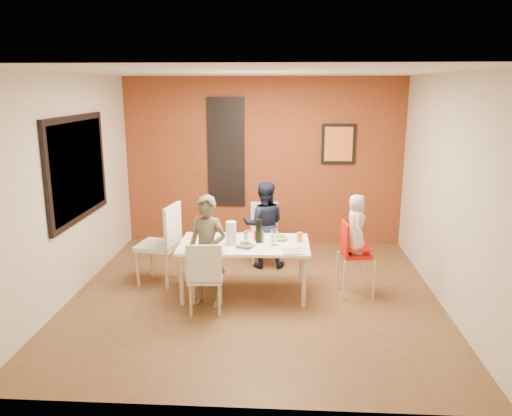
# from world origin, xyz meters

# --- Properties ---
(ground) EXTENTS (4.50, 4.50, 0.00)m
(ground) POSITION_xyz_m (0.00, 0.00, 0.00)
(ground) COLOR brown
(ground) RESTS_ON ground
(ceiling) EXTENTS (4.50, 4.50, 0.02)m
(ceiling) POSITION_xyz_m (0.00, 0.00, 2.70)
(ceiling) COLOR silver
(ceiling) RESTS_ON wall_back
(wall_back) EXTENTS (4.50, 0.02, 2.70)m
(wall_back) POSITION_xyz_m (0.00, 2.25, 1.35)
(wall_back) COLOR beige
(wall_back) RESTS_ON ground
(wall_front) EXTENTS (4.50, 0.02, 2.70)m
(wall_front) POSITION_xyz_m (0.00, -2.25, 1.35)
(wall_front) COLOR beige
(wall_front) RESTS_ON ground
(wall_left) EXTENTS (0.02, 4.50, 2.70)m
(wall_left) POSITION_xyz_m (-2.25, 0.00, 1.35)
(wall_left) COLOR beige
(wall_left) RESTS_ON ground
(wall_right) EXTENTS (0.02, 4.50, 2.70)m
(wall_right) POSITION_xyz_m (2.25, 0.00, 1.35)
(wall_right) COLOR beige
(wall_right) RESTS_ON ground
(brick_accent_wall) EXTENTS (4.50, 0.02, 2.70)m
(brick_accent_wall) POSITION_xyz_m (0.00, 2.23, 1.35)
(brick_accent_wall) COLOR maroon
(brick_accent_wall) RESTS_ON ground
(picture_window_frame) EXTENTS (0.05, 1.70, 1.30)m
(picture_window_frame) POSITION_xyz_m (-2.22, 0.20, 1.55)
(picture_window_frame) COLOR black
(picture_window_frame) RESTS_ON wall_left
(picture_window_pane) EXTENTS (0.02, 1.55, 1.15)m
(picture_window_pane) POSITION_xyz_m (-2.21, 0.20, 1.55)
(picture_window_pane) COLOR black
(picture_window_pane) RESTS_ON wall_left
(glassblock_strip) EXTENTS (0.55, 0.03, 1.70)m
(glassblock_strip) POSITION_xyz_m (-0.60, 2.21, 1.50)
(glassblock_strip) COLOR silver
(glassblock_strip) RESTS_ON wall_back
(glassblock_surround) EXTENTS (0.60, 0.03, 1.76)m
(glassblock_surround) POSITION_xyz_m (-0.60, 2.21, 1.50)
(glassblock_surround) COLOR black
(glassblock_surround) RESTS_ON wall_back
(art_print_frame) EXTENTS (0.54, 0.03, 0.64)m
(art_print_frame) POSITION_xyz_m (1.20, 2.21, 1.65)
(art_print_frame) COLOR black
(art_print_frame) RESTS_ON wall_back
(art_print_canvas) EXTENTS (0.44, 0.01, 0.54)m
(art_print_canvas) POSITION_xyz_m (1.20, 2.19, 1.65)
(art_print_canvas) COLOR orange
(art_print_canvas) RESTS_ON wall_back
(dining_table) EXTENTS (1.60, 0.91, 0.66)m
(dining_table) POSITION_xyz_m (-0.13, 0.06, 0.60)
(dining_table) COLOR white
(dining_table) RESTS_ON ground
(chair_near) EXTENTS (0.43, 0.43, 0.85)m
(chair_near) POSITION_xyz_m (-0.53, -0.53, 0.48)
(chair_near) COLOR silver
(chair_near) RESTS_ON ground
(chair_far) EXTENTS (0.43, 0.43, 0.87)m
(chair_far) POSITION_xyz_m (0.07, 1.29, 0.49)
(chair_far) COLOR silver
(chair_far) RESTS_ON ground
(chair_left) EXTENTS (0.57, 0.57, 1.06)m
(chair_left) POSITION_xyz_m (-1.21, 0.36, 0.59)
(chair_left) COLOR white
(chair_left) RESTS_ON ground
(high_chair) EXTENTS (0.44, 0.44, 0.94)m
(high_chair) POSITION_xyz_m (1.21, 0.11, 0.56)
(high_chair) COLOR red
(high_chair) RESTS_ON ground
(child_near) EXTENTS (0.56, 0.45, 1.33)m
(child_near) POSITION_xyz_m (-0.54, -0.30, 0.67)
(child_near) COLOR brown
(child_near) RESTS_ON ground
(child_far) EXTENTS (0.63, 0.50, 1.25)m
(child_far) POSITION_xyz_m (0.07, 1.05, 0.62)
(child_far) COLOR black
(child_far) RESTS_ON ground
(toddler) EXTENTS (0.24, 0.36, 0.73)m
(toddler) POSITION_xyz_m (1.23, 0.11, 0.92)
(toddler) COLOR beige
(toddler) RESTS_ON high_chair
(plate_near_left) EXTENTS (0.24, 0.24, 0.01)m
(plate_near_left) POSITION_xyz_m (-0.46, -0.27, 0.67)
(plate_near_left) COLOR silver
(plate_near_left) RESTS_ON dining_table
(plate_far_mid) EXTENTS (0.24, 0.24, 0.01)m
(plate_far_mid) POSITION_xyz_m (-0.01, 0.36, 0.67)
(plate_far_mid) COLOR white
(plate_far_mid) RESTS_ON dining_table
(plate_near_right) EXTENTS (0.25, 0.25, 0.01)m
(plate_near_right) POSITION_xyz_m (0.47, -0.24, 0.67)
(plate_near_right) COLOR silver
(plate_near_right) RESTS_ON dining_table
(plate_far_left) EXTENTS (0.29, 0.29, 0.01)m
(plate_far_left) POSITION_xyz_m (-0.75, 0.33, 0.67)
(plate_far_left) COLOR white
(plate_far_left) RESTS_ON dining_table
(salad_bowl_a) EXTENTS (0.29, 0.29, 0.06)m
(salad_bowl_a) POSITION_xyz_m (-0.10, -0.08, 0.69)
(salad_bowl_a) COLOR white
(salad_bowl_a) RESTS_ON dining_table
(salad_bowl_b) EXTENTS (0.25, 0.25, 0.05)m
(salad_bowl_b) POSITION_xyz_m (0.31, 0.22, 0.69)
(salad_bowl_b) COLOR white
(salad_bowl_b) RESTS_ON dining_table
(wine_bottle) EXTENTS (0.08, 0.08, 0.29)m
(wine_bottle) POSITION_xyz_m (0.04, 0.10, 0.81)
(wine_bottle) COLOR black
(wine_bottle) RESTS_ON dining_table
(wine_glass_a) EXTENTS (0.08, 0.08, 0.21)m
(wine_glass_a) POSITION_xyz_m (-0.08, -0.15, 0.77)
(wine_glass_a) COLOR white
(wine_glass_a) RESTS_ON dining_table
(wine_glass_b) EXTENTS (0.07, 0.07, 0.21)m
(wine_glass_b) POSITION_xyz_m (0.24, 0.02, 0.77)
(wine_glass_b) COLOR white
(wine_glass_b) RESTS_ON dining_table
(paper_towel_roll) EXTENTS (0.13, 0.13, 0.29)m
(paper_towel_roll) POSITION_xyz_m (-0.29, -0.00, 0.81)
(paper_towel_roll) COLOR silver
(paper_towel_roll) RESTS_ON dining_table
(condiment_red) EXTENTS (0.04, 0.04, 0.15)m
(condiment_red) POSITION_xyz_m (0.00, 0.10, 0.73)
(condiment_red) COLOR red
(condiment_red) RESTS_ON dining_table
(condiment_green) EXTENTS (0.04, 0.04, 0.14)m
(condiment_green) POSITION_xyz_m (0.09, 0.10, 0.73)
(condiment_green) COLOR #2C7426
(condiment_green) RESTS_ON dining_table
(condiment_brown) EXTENTS (0.04, 0.04, 0.16)m
(condiment_brown) POSITION_xyz_m (-0.08, 0.11, 0.74)
(condiment_brown) COLOR brown
(condiment_brown) RESTS_ON dining_table
(sippy_cup) EXTENTS (0.07, 0.07, 0.12)m
(sippy_cup) POSITION_xyz_m (0.55, 0.16, 0.72)
(sippy_cup) COLOR orange
(sippy_cup) RESTS_ON dining_table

